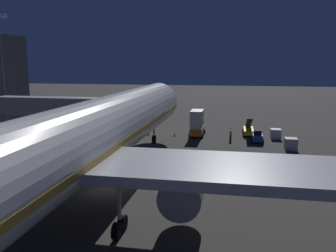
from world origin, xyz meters
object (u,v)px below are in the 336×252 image
Objects in this scene: belt_loader at (249,130)px; traffic_cone_nose_port at (174,135)px; jet_bridge at (72,107)px; cargo_truck_aft at (197,123)px; baggage_container_mid_row at (276,134)px; baggage_tug_lead at (257,138)px; traffic_cone_nose_starboard at (149,134)px; ground_crew_marshaller_fwd at (231,134)px; baggage_container_near_belt at (291,144)px; apron_floodlight_mast at (2,67)px; ground_crew_near_nose_gear at (231,132)px; airliner_at_gate at (64,151)px.

belt_loader is 15.91× the size of traffic_cone_nose_port.
jet_bridge is 20.47m from cargo_truck_aft.
jet_bridge is 31.77m from baggage_container_mid_row.
cargo_truck_aft reaches higher than belt_loader.
baggage_tug_lead is 4.33× the size of traffic_cone_nose_starboard.
baggage_container_near_belt is at bearing 152.23° from ground_crew_marshaller_fwd.
traffic_cone_nose_port is at bearing 16.73° from belt_loader.
apron_floodlight_mast reaches higher than jet_bridge.
baggage_tug_lead is (-40.83, -1.95, -10.46)m from apron_floodlight_mast.
baggage_container_mid_row is at bearing -157.08° from ground_crew_marshaller_fwd.
jet_bridge is at bearing 17.38° from baggage_tug_lead.
baggage_container_mid_row reaches higher than traffic_cone_nose_starboard.
cargo_truck_aft is 9.76× the size of traffic_cone_nose_port.
cargo_truck_aft is at bearing -27.30° from baggage_container_near_belt.
cargo_truck_aft reaches higher than ground_crew_near_nose_gear.
baggage_tug_lead is 1.30× the size of ground_crew_marshaller_fwd.
baggage_tug_lead is at bearing 50.50° from baggage_container_mid_row.
airliner_at_gate reaches higher than ground_crew_marshaller_fwd.
baggage_container_mid_row is at bearing -117.34° from airliner_at_gate.
belt_loader is 8.86m from cargo_truck_aft.
baggage_container_mid_row is (-3.05, -3.70, -0.01)m from baggage_tug_lead.
ground_crew_marshaller_fwd is 3.34× the size of traffic_cone_nose_port.
traffic_cone_nose_port is at bearing -140.88° from jet_bridge.
baggage_tug_lead is (-15.33, -31.86, -5.00)m from airliner_at_gate.
ground_crew_near_nose_gear is at bearing 47.52° from belt_loader.
baggage_container_near_belt is at bearing 161.02° from traffic_cone_nose_port.
cargo_truck_aft reaches higher than traffic_cone_nose_port.
belt_loader is (-39.71, -7.87, -10.39)m from apron_floodlight_mast.
ground_crew_near_nose_gear is at bearing -177.19° from traffic_cone_nose_port.
baggage_tug_lead is (-1.12, 5.93, -0.07)m from belt_loader.
traffic_cone_nose_port is at bearing -93.68° from airliner_at_gate.
jet_bridge is 2.23× the size of belt_loader.
jet_bridge is at bearing 157.39° from apron_floodlight_mast.
ground_crew_marshaller_fwd is at bearing 60.91° from belt_loader.
apron_floodlight_mast is 46.40m from baggage_container_near_belt.
apron_floodlight_mast is 35.55× the size of traffic_cone_nose_starboard.
cargo_truck_aft is 10.25m from baggage_tug_lead.
jet_bridge is at bearing 39.12° from traffic_cone_nose_port.
baggage_container_mid_row is (-18.39, -35.57, -5.01)m from airliner_at_gate.
ground_crew_marshaller_fwd is at bearing -158.06° from jet_bridge.
baggage_tug_lead is 4.33× the size of traffic_cone_nose_port.
apron_floodlight_mast is 3.64× the size of cargo_truck_aft.
belt_loader is 5.97m from ground_crew_marshaller_fwd.
jet_bridge is 11.67× the size of ground_crew_near_nose_gear.
apron_floodlight_mast is 41.80m from belt_loader.
ground_crew_near_nose_gear is (-36.82, -4.71, -10.32)m from apron_floodlight_mast.
baggage_tug_lead is 5.71m from baggage_container_near_belt.
traffic_cone_nose_starboard is at bearing 1.90° from ground_crew_near_nose_gear.
baggage_container_mid_row is (-43.89, -5.65, -10.47)m from apron_floodlight_mast.
cargo_truck_aft is at bearing -162.10° from traffic_cone_nose_port.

